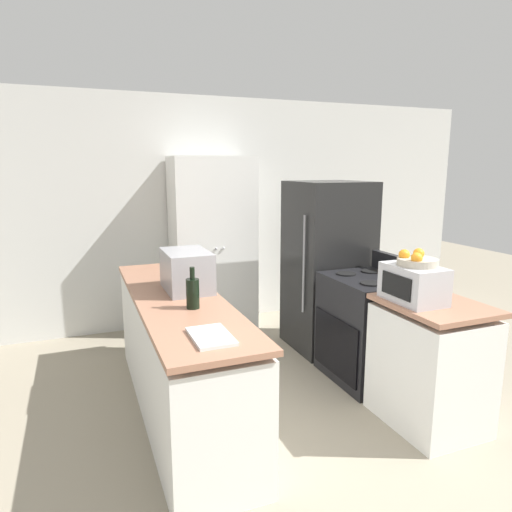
% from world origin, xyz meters
% --- Properties ---
extents(ground_plane, '(14.00, 14.00, 0.00)m').
position_xyz_m(ground_plane, '(0.00, 0.00, 0.00)').
color(ground_plane, gray).
extents(wall_back, '(7.00, 0.06, 2.60)m').
position_xyz_m(wall_back, '(0.00, 3.26, 1.30)').
color(wall_back, silver).
rests_on(wall_back, ground_plane).
extents(counter_left, '(0.60, 2.38, 0.90)m').
position_xyz_m(counter_left, '(-0.81, 1.29, 0.44)').
color(counter_left, silver).
rests_on(counter_left, ground_plane).
extents(counter_right, '(0.60, 0.74, 0.90)m').
position_xyz_m(counter_right, '(0.81, 0.47, 0.44)').
color(counter_right, silver).
rests_on(counter_right, ground_plane).
extents(pantry_cabinet, '(0.90, 0.52, 1.93)m').
position_xyz_m(pantry_cabinet, '(-0.05, 2.96, 0.97)').
color(pantry_cabinet, silver).
rests_on(pantry_cabinet, ground_plane).
extents(stove, '(0.66, 0.75, 1.06)m').
position_xyz_m(stove, '(0.83, 1.23, 0.46)').
color(stove, black).
rests_on(stove, ground_plane).
extents(refrigerator, '(0.74, 0.73, 1.68)m').
position_xyz_m(refrigerator, '(0.87, 2.01, 0.84)').
color(refrigerator, black).
rests_on(refrigerator, ground_plane).
extents(microwave, '(0.33, 0.48, 0.30)m').
position_xyz_m(microwave, '(-0.70, 1.42, 1.05)').
color(microwave, '#939399').
rests_on(microwave, counter_left).
extents(wine_bottle, '(0.09, 0.09, 0.28)m').
position_xyz_m(wine_bottle, '(-0.77, 0.96, 1.01)').
color(wine_bottle, black).
rests_on(wine_bottle, counter_left).
extents(toaster_oven, '(0.29, 0.42, 0.26)m').
position_xyz_m(toaster_oven, '(0.68, 0.55, 1.03)').
color(toaster_oven, '#B2B2B7').
rests_on(toaster_oven, counter_right).
extents(fruit_bowl, '(0.27, 0.27, 0.11)m').
position_xyz_m(fruit_bowl, '(0.70, 0.55, 1.19)').
color(fruit_bowl, '#B2A893').
rests_on(fruit_bowl, toaster_oven).
extents(cutting_board, '(0.21, 0.33, 0.02)m').
position_xyz_m(cutting_board, '(-0.81, 0.40, 0.91)').
color(cutting_board, silver).
rests_on(cutting_board, counter_left).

